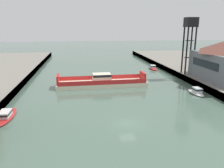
% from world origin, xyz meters
% --- Properties ---
extents(ground_plane, '(400.00, 400.00, 0.00)m').
position_xyz_m(ground_plane, '(0.00, 0.00, 0.00)').
color(ground_plane, '#4C6656').
extents(chain_ferry, '(23.21, 6.64, 3.30)m').
position_xyz_m(chain_ferry, '(-1.84, 23.85, 1.02)').
color(chain_ferry, beige).
rests_on(chain_ferry, ground).
extents(moored_boat_near_left, '(2.23, 6.36, 1.56)m').
position_xyz_m(moored_boat_near_left, '(19.07, 13.82, 0.58)').
color(moored_boat_near_left, white).
rests_on(moored_boat_near_left, ground).
extents(moored_boat_near_right, '(2.38, 6.62, 1.43)m').
position_xyz_m(moored_boat_near_right, '(18.80, 44.75, 0.53)').
color(moored_boat_near_right, red).
rests_on(moored_boat_near_right, ground).
extents(moored_boat_mid_left, '(2.44, 8.34, 1.43)m').
position_xyz_m(moored_boat_mid_left, '(-20.03, 4.98, 0.53)').
color(moored_boat_mid_left, red).
rests_on(moored_boat_mid_left, ground).
extents(warehouse_shed, '(10.27, 17.15, 10.04)m').
position_xyz_m(warehouse_shed, '(28.86, 19.34, 6.68)').
color(warehouse_shed, slate).
rests_on(warehouse_shed, quay_right).
extents(crane_tower, '(3.11, 3.11, 15.87)m').
position_xyz_m(crane_tower, '(23.85, 28.73, 13.88)').
color(crane_tower, black).
rests_on(crane_tower, quay_right).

